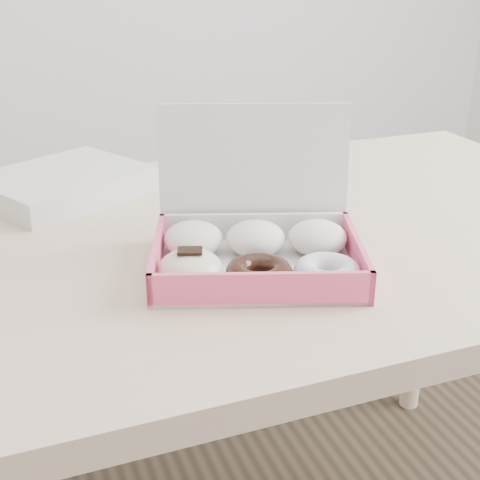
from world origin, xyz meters
name	(u,v)px	position (x,y,z in m)	size (l,w,h in m)	color
table	(285,267)	(0.00, 0.00, 0.67)	(1.20, 0.80, 0.75)	tan
donut_box	(255,245)	(-0.11, -0.13, 0.78)	(0.33, 0.30, 0.20)	white
newspapers	(63,183)	(-0.31, 0.26, 0.77)	(0.26, 0.21, 0.04)	white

